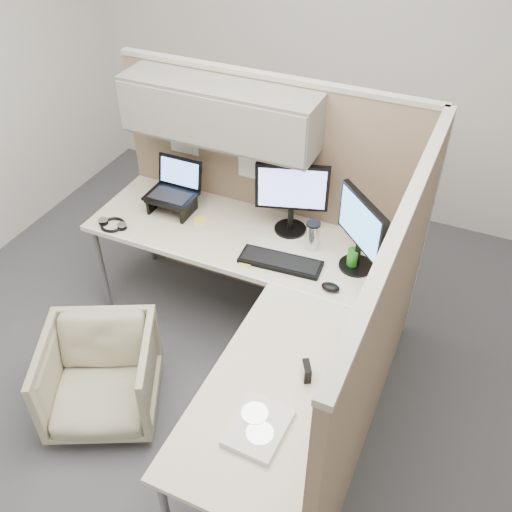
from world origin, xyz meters
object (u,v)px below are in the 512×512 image
at_px(office_chair, 100,374).
at_px(keyboard, 281,262).
at_px(desk, 251,292).
at_px(monitor_left, 292,193).

relative_size(office_chair, keyboard, 1.29).
xyz_separation_m(desk, office_chair, (-0.67, -0.60, -0.37)).
distance_m(desk, keyboard, 0.27).
bearing_deg(keyboard, office_chair, -135.35).
bearing_deg(office_chair, keyboard, 23.00).
distance_m(desk, monitor_left, 0.66).
bearing_deg(keyboard, desk, -110.69).
bearing_deg(office_chair, monitor_left, 34.36).
height_order(desk, monitor_left, monitor_left).
bearing_deg(monitor_left, keyboard, -95.39).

